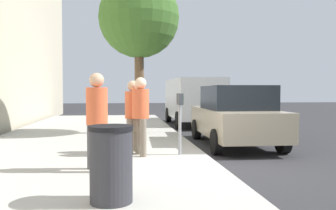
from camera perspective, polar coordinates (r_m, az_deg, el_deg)
The scene contains 10 objects.
ground_plane at distance 7.55m, azimuth 7.52°, elevation -10.04°, with size 80.00×80.00×0.00m, color #2B2B2D.
sidewalk_slab at distance 7.37m, azimuth -16.01°, elevation -9.81°, with size 28.00×6.00×0.15m, color #A8A59E.
parking_meter at distance 7.88m, azimuth 1.99°, elevation -0.94°, with size 0.36×0.12×1.41m.
pedestrian_at_meter at distance 7.82m, azimuth -4.57°, elevation -0.72°, with size 0.53×0.39×1.78m.
pedestrian_bystander at distance 6.42m, azimuth -11.73°, elevation -1.28°, with size 0.45×0.40×1.80m.
parking_officer at distance 8.20m, azimuth -5.85°, elevation -0.92°, with size 0.49×0.37×1.71m.
parked_sedan_near at distance 10.32m, azimuth 11.03°, elevation -1.72°, with size 4.46×2.08×1.77m.
parked_van_far at distance 16.34m, azimuth 4.13°, elevation 1.05°, with size 5.20×2.12×2.18m.
street_tree at distance 12.26m, azimuth -4.83°, elevation 14.14°, with size 2.79×2.79×5.41m.
trash_bin at distance 4.63m, azimuth -9.43°, elevation -9.61°, with size 0.59×0.59×1.01m.
Camera 1 is at (-7.12, 1.90, 1.61)m, focal length 36.70 mm.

